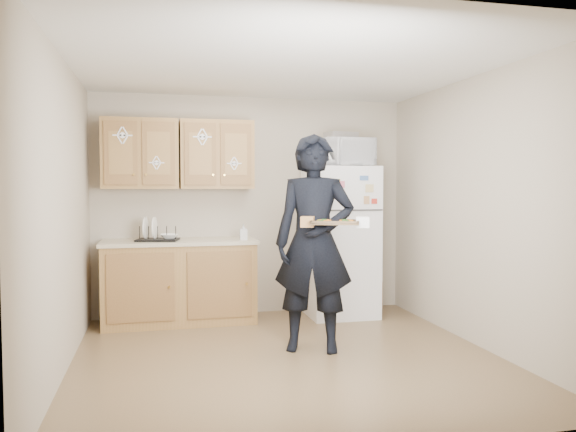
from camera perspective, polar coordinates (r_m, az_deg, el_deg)
The scene contains 23 objects.
floor at distance 4.99m, azimuth -0.07°, elevation -14.18°, with size 3.60×3.60×0.00m, color brown.
ceiling at distance 4.88m, azimuth -0.07°, elevation 15.14°, with size 3.60×3.60×0.00m, color silver.
wall_back at distance 6.54m, azimuth -3.65°, elevation 1.04°, with size 3.60×0.04×2.50m, color #B5A892.
wall_front at distance 3.05m, azimuth 7.61°, elevation -1.25°, with size 3.60×0.04×2.50m, color #B5A892.
wall_left at distance 4.71m, azimuth -21.95°, elevation 0.05°, with size 0.04×3.60×2.50m, color #B5A892.
wall_right at distance 5.47m, azimuth 18.62°, elevation 0.50°, with size 0.04×3.60×2.50m, color #B5A892.
refrigerator at distance 6.44m, azimuth 5.29°, elevation -2.57°, with size 0.75×0.70×1.70m, color white.
base_cabinet at distance 6.22m, azimuth -10.93°, elevation -6.72°, with size 1.60×0.60×0.86m, color olive.
countertop at distance 6.16m, azimuth -10.97°, elevation -2.59°, with size 1.64×0.64×0.04m, color tan.
upper_cab_left at distance 6.27m, azimuth -14.78°, elevation 6.11°, with size 0.80×0.33×0.75m, color olive.
upper_cab_right at distance 6.30m, azimuth -7.27°, elevation 6.17°, with size 0.80×0.33×0.75m, color olive.
cereal_box at distance 6.93m, azimuth 8.71°, elevation -7.95°, with size 0.20×0.07×0.32m, color gold.
person at distance 5.03m, azimuth 2.67°, elevation -2.75°, with size 0.71×0.46×1.94m, color black.
baking_tray at distance 4.77m, azimuth 4.79°, elevation -0.73°, with size 0.41×0.30×0.04m, color black.
pizza_front_left at distance 4.71m, azimuth 3.60°, elevation -0.58°, with size 0.14×0.14×0.02m, color yellow.
pizza_front_right at distance 4.70m, azimuth 5.92°, elevation -0.59°, with size 0.14×0.14×0.02m, color yellow.
pizza_back_left at distance 4.84m, azimuth 3.70°, elevation -0.48°, with size 0.14×0.14×0.02m, color yellow.
pizza_back_right at distance 4.84m, azimuth 5.95°, elevation -0.49°, with size 0.14×0.14×0.02m, color yellow.
microwave at distance 6.39m, azimuth 5.98°, elevation 6.43°, with size 0.57×0.39×0.32m, color white.
foil_pan at distance 6.41m, azimuth 5.40°, elevation 8.15°, with size 0.33×0.23×0.07m, color silver.
dish_rack at distance 6.11m, azimuth -13.10°, elevation -1.66°, with size 0.42×0.32×0.17m, color black.
bowl at distance 6.12m, azimuth -11.98°, elevation -2.02°, with size 0.20×0.20×0.05m, color white.
soap_bottle at distance 6.07m, azimuth -4.56°, elevation -1.62°, with size 0.08×0.08×0.17m, color white.
Camera 1 is at (-1.08, -4.64, 1.48)m, focal length 35.00 mm.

